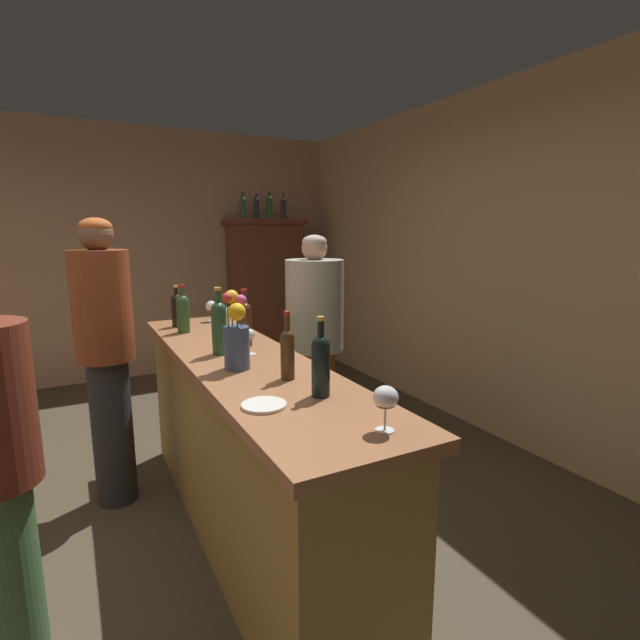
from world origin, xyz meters
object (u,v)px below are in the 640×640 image
object	(u,v)px
wine_bottle_riesling	(321,363)
wine_bottle_syrah	(183,311)
wine_glass_front	(229,313)
wine_glass_spare	(211,307)
wine_bottle_malbec	(177,308)
bartender	(315,341)
wine_glass_mid	(249,337)
wine_glass_rear	(386,399)
bar_counter	(246,447)
patron_redhead	(106,351)
display_cabinet	(266,291)
flower_arrangement	(236,336)
display_bottle_left	(243,207)
wine_bottle_chardonnay	(287,351)
display_bottle_midright	(283,207)
cheese_plate	(264,405)
wine_bottle_pinot	(219,325)
display_bottle_center	(270,206)
wine_bottle_rose	(245,321)
display_bottle_midleft	(257,207)

from	to	relation	value
wine_bottle_riesling	wine_bottle_syrah	xyz separation A→B (m)	(-0.21, 1.44, 0.00)
wine_glass_front	wine_glass_spare	size ratio (longest dim) A/B	0.91
wine_bottle_malbec	bartender	bearing A→B (deg)	-20.44
wine_glass_mid	wine_glass_rear	xyz separation A→B (m)	(0.06, -1.11, 0.01)
bar_counter	bartender	bearing A→B (deg)	40.91
wine_bottle_riesling	wine_glass_front	size ratio (longest dim) A/B	2.34
wine_bottle_riesling	wine_glass_mid	distance (m)	0.73
wine_glass_rear	patron_redhead	world-z (taller)	patron_redhead
display_cabinet	flower_arrangement	distance (m)	3.51
display_cabinet	patron_redhead	world-z (taller)	display_cabinet
bar_counter	display_bottle_left	size ratio (longest dim) A/B	8.58
wine_bottle_chardonnay	wine_bottle_riesling	bearing A→B (deg)	-84.57
wine_bottle_chardonnay	patron_redhead	world-z (taller)	patron_redhead
wine_bottle_syrah	wine_bottle_malbec	xyz separation A→B (m)	(0.01, 0.21, -0.01)
bar_counter	display_bottle_midright	bearing A→B (deg)	62.74
wine_glass_rear	cheese_plate	distance (m)	0.47
wine_bottle_syrah	wine_glass_rear	xyz separation A→B (m)	(0.24, -1.82, -0.03)
wine_glass_front	wine_bottle_pinot	bearing A→B (deg)	-111.24
display_cabinet	cheese_plate	bearing A→B (deg)	-111.64
wine_glass_front	display_bottle_midright	size ratio (longest dim) A/B	0.44
wine_bottle_syrah	wine_bottle_pinot	bearing A→B (deg)	-85.59
display_bottle_left	display_bottle_center	world-z (taller)	display_bottle_center
display_cabinet	wine_glass_spare	xyz separation A→B (m)	(-1.20, -1.99, 0.17)
wine_bottle_rose	flower_arrangement	world-z (taller)	flower_arrangement
wine_bottle_malbec	cheese_plate	xyz separation A→B (m)	(-0.03, -1.65, -0.12)
display_cabinet	wine_bottle_riesling	xyz separation A→B (m)	(-1.24, -3.71, 0.21)
wine_glass_rear	display_bottle_midright	distance (m)	4.42
wine_glass_mid	wine_bottle_syrah	bearing A→B (deg)	104.16
wine_bottle_pinot	display_bottle_midleft	distance (m)	3.27
wine_glass_mid	display_bottle_midleft	world-z (taller)	display_bottle_midleft
bar_counter	display_cabinet	xyz separation A→B (m)	(1.32, 3.03, 0.41)
wine_bottle_chardonnay	display_bottle_center	distance (m)	3.78
bartender	wine_glass_front	bearing A→B (deg)	-10.22
wine_bottle_malbec	display_cabinet	bearing A→B (deg)	55.01
flower_arrangement	wine_bottle_rose	bearing A→B (deg)	66.20
wine_bottle_malbec	wine_glass_spare	bearing A→B (deg)	15.72
wine_bottle_chardonnay	display_bottle_left	world-z (taller)	display_bottle_left
display_cabinet	patron_redhead	size ratio (longest dim) A/B	1.04
bar_counter	display_bottle_midleft	xyz separation A→B (m)	(1.22, 3.03, 1.38)
flower_arrangement	cheese_plate	size ratio (longest dim) A/B	2.22
display_bottle_left	display_bottle_midright	size ratio (longest dim) A/B	0.94
wine_glass_spare	display_bottle_midright	world-z (taller)	display_bottle_midright
display_bottle_center	wine_bottle_pinot	bearing A→B (deg)	-116.76
wine_bottle_chardonnay	wine_glass_rear	xyz separation A→B (m)	(0.05, -0.64, -0.02)
wine_bottle_chardonnay	wine_glass_spare	size ratio (longest dim) A/B	2.02
wine_glass_rear	wine_bottle_rose	bearing A→B (deg)	90.61
display_bottle_left	bartender	bearing A→B (deg)	-97.70
display_bottle_midright	display_bottle_left	bearing A→B (deg)	180.00
display_bottle_midleft	wine_glass_rear	bearing A→B (deg)	-105.24
wine_glass_rear	display_bottle_midright	size ratio (longest dim) A/B	0.49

